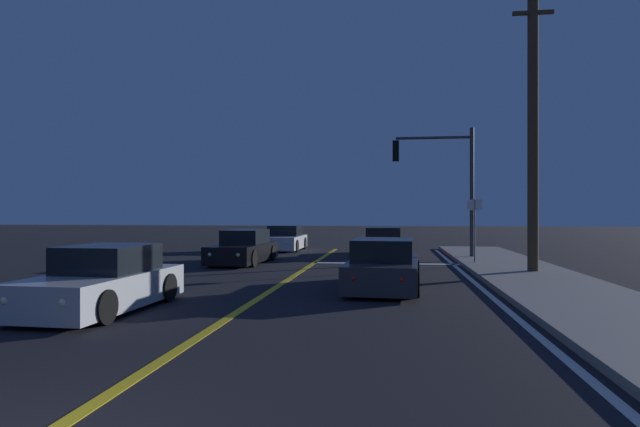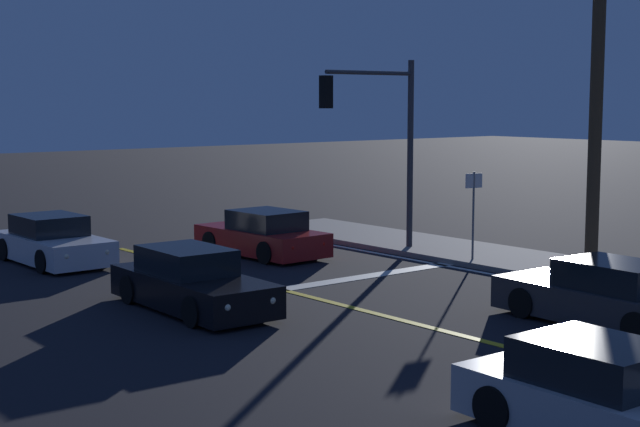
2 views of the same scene
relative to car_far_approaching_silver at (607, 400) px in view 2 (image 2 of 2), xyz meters
The scene contains 10 objects.
lane_line_center 4.04m from the car_far_approaching_silver, 44.69° to the left, with size 0.20×32.90×0.01m, color gold.
stop_bar 12.40m from the car_far_approaching_silver, 62.52° to the left, with size 5.74×0.50×0.01m, color silver.
car_far_approaching_silver is the anchor object (origin of this frame).
car_mid_block_black 10.49m from the car_far_approaching_silver, 89.83° to the left, with size 1.93×4.65×1.34m.
car_side_waiting_charcoal 6.95m from the car_far_approaching_silver, 34.28° to the left, with size 2.04×4.62×1.34m.
car_parked_curb_white 18.07m from the car_far_approaching_silver, 89.48° to the left, with size 1.96×4.28×1.34m.
car_distant_tail_red 16.42m from the car_far_approaching_silver, 70.39° to the left, with size 2.06×4.38×1.34m.
traffic_signal_near_right 15.92m from the car_far_approaching_silver, 58.45° to the left, with size 3.49×0.28×5.71m.
utility_pole_right 13.72m from the car_far_approaching_silver, 35.98° to the left, with size 1.52×0.34×9.91m.
street_sign_corner 13.93m from the car_far_approaching_silver, 49.10° to the left, with size 0.56×0.12×2.58m.
Camera 2 is at (-13.55, -0.26, 4.54)m, focal length 53.70 mm.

